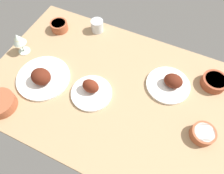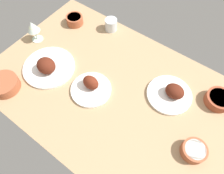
{
  "view_description": "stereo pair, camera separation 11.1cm",
  "coord_description": "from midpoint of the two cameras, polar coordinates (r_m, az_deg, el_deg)",
  "views": [
    {
      "loc": [
        24.12,
        -51.68,
        101.51
      ],
      "look_at": [
        0.0,
        0.0,
        6.0
      ],
      "focal_mm": 32.88,
      "sensor_mm": 36.0,
      "label": 1
    },
    {
      "loc": [
        33.69,
        -46.03,
        101.51
      ],
      "look_at": [
        0.0,
        0.0,
        6.0
      ],
      "focal_mm": 32.88,
      "sensor_mm": 36.0,
      "label": 2
    }
  ],
  "objects": [
    {
      "name": "dining_table",
      "position": [
        1.15,
        -2.77,
        -1.26
      ],
      "size": [
        140.0,
        90.0,
        4.0
      ],
      "primitive_type": "cube",
      "color": "tan",
      "rests_on": "ground"
    },
    {
      "name": "bowl_onions",
      "position": [
        1.45,
        -16.71,
        15.83
      ],
      "size": [
        11.02,
        11.02,
        5.63
      ],
      "color": "#A35133",
      "rests_on": "dining_table"
    },
    {
      "name": "plate_center_main",
      "position": [
        1.22,
        -21.27,
        2.32
      ],
      "size": [
        29.94,
        29.94,
        10.04
      ],
      "color": "white",
      "rests_on": "dining_table"
    },
    {
      "name": "wine_glass",
      "position": [
        1.35,
        -26.8,
        11.47
      ],
      "size": [
        7.6,
        7.6,
        14.0
      ],
      "color": "silver",
      "rests_on": "dining_table"
    },
    {
      "name": "water_tumbler",
      "position": [
        1.39,
        -6.5,
        16.42
      ],
      "size": [
        7.93,
        7.93,
        7.69
      ],
      "primitive_type": "cylinder",
      "color": "silver",
      "rests_on": "dining_table"
    },
    {
      "name": "bowl_cream",
      "position": [
        1.06,
        21.24,
        -12.28
      ],
      "size": [
        11.48,
        11.48,
        5.03
      ],
      "color": "#A35133",
      "rests_on": "dining_table"
    },
    {
      "name": "plate_near_viewer",
      "position": [
        1.11,
        -8.66,
        -1.19
      ],
      "size": [
        22.15,
        22.15,
        9.08
      ],
      "color": "white",
      "rests_on": "dining_table"
    },
    {
      "name": "bowl_sauce",
      "position": [
        1.23,
        24.29,
        1.16
      ],
      "size": [
        13.6,
        13.6,
        5.06
      ],
      "color": "brown",
      "rests_on": "dining_table"
    },
    {
      "name": "bowl_soup",
      "position": [
        1.23,
        -31.05,
        -4.08
      ],
      "size": [
        15.9,
        15.9,
        5.74
      ],
      "color": "#A35133",
      "rests_on": "dining_table"
    },
    {
      "name": "plate_far_side",
      "position": [
        1.15,
        13.19,
        0.74
      ],
      "size": [
        24.12,
        24.12,
        8.43
      ],
      "color": "white",
      "rests_on": "dining_table"
    }
  ]
}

